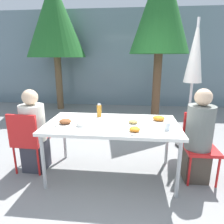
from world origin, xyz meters
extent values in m
plane|color=gray|center=(0.00, 0.00, 0.00)|extent=(24.00, 24.00, 0.00)
cube|color=slate|center=(0.00, 4.24, 1.50)|extent=(10.00, 0.20, 3.00)
cube|color=white|center=(0.00, 0.00, 0.73)|extent=(1.70, 0.89, 0.04)
cylinder|color=#B7B7B7|center=(-0.79, -0.39, 0.35)|extent=(0.04, 0.04, 0.71)
cylinder|color=#B7B7B7|center=(0.79, -0.39, 0.35)|extent=(0.04, 0.04, 0.71)
cylinder|color=#B7B7B7|center=(-0.79, 0.39, 0.35)|extent=(0.04, 0.04, 0.71)
cylinder|color=#B7B7B7|center=(0.79, 0.39, 0.35)|extent=(0.04, 0.04, 0.71)
cube|color=red|center=(-1.15, 0.04, 0.43)|extent=(0.41, 0.41, 0.04)
cube|color=red|center=(-1.16, -0.14, 0.66)|extent=(0.40, 0.05, 0.42)
cylinder|color=red|center=(-1.31, 0.22, 0.20)|extent=(0.03, 0.03, 0.41)
cylinder|color=red|center=(-0.97, 0.21, 0.20)|extent=(0.03, 0.03, 0.41)
cylinder|color=red|center=(-1.33, -0.12, 0.20)|extent=(0.03, 0.03, 0.41)
cylinder|color=red|center=(-0.99, -0.13, 0.20)|extent=(0.03, 0.03, 0.41)
cube|color=#383842|center=(-1.10, 0.04, 0.22)|extent=(0.31, 0.31, 0.45)
cylinder|color=beige|center=(-1.10, 0.04, 0.70)|extent=(0.33, 0.33, 0.51)
sphere|color=beige|center=(-1.10, 0.04, 1.06)|extent=(0.21, 0.21, 0.21)
cube|color=red|center=(1.15, 0.01, 0.43)|extent=(0.40, 0.40, 0.04)
cube|color=red|center=(1.15, 0.19, 0.66)|extent=(0.40, 0.04, 0.42)
cylinder|color=red|center=(1.32, -0.16, 0.20)|extent=(0.03, 0.03, 0.41)
cylinder|color=red|center=(0.98, -0.16, 0.20)|extent=(0.03, 0.03, 0.41)
cylinder|color=red|center=(1.32, 0.18, 0.20)|extent=(0.03, 0.03, 0.41)
cylinder|color=red|center=(0.98, 0.18, 0.20)|extent=(0.03, 0.03, 0.41)
cube|color=#473D33|center=(1.10, 0.01, 0.22)|extent=(0.30, 0.30, 0.45)
cylinder|color=slate|center=(1.10, 0.01, 0.72)|extent=(0.33, 0.33, 0.56)
sphere|color=beige|center=(1.10, 0.01, 1.11)|extent=(0.21, 0.21, 0.21)
cylinder|color=#333333|center=(1.25, 1.04, 0.03)|extent=(0.36, 0.36, 0.05)
cylinder|color=#BCBCBC|center=(1.25, 1.04, 1.08)|extent=(0.04, 0.04, 2.16)
cone|color=silver|center=(1.25, 1.04, 1.66)|extent=(0.29, 0.29, 1.00)
cylinder|color=white|center=(0.29, -0.30, 0.75)|extent=(0.22, 0.22, 0.01)
ellipsoid|color=orange|center=(0.29, -0.30, 0.78)|extent=(0.12, 0.12, 0.05)
cylinder|color=white|center=(0.61, 0.14, 0.75)|extent=(0.28, 0.28, 0.01)
ellipsoid|color=orange|center=(0.61, 0.14, 0.79)|extent=(0.15, 0.15, 0.06)
cylinder|color=white|center=(0.27, -0.02, 0.75)|extent=(0.21, 0.21, 0.01)
ellipsoid|color=tan|center=(0.27, -0.02, 0.78)|extent=(0.11, 0.11, 0.05)
cylinder|color=white|center=(-0.58, -0.12, 0.75)|extent=(0.27, 0.27, 0.01)
ellipsoid|color=brown|center=(-0.58, -0.12, 0.79)|extent=(0.15, 0.15, 0.06)
cylinder|color=#B7751E|center=(-0.21, 0.28, 0.83)|extent=(0.07, 0.07, 0.17)
cylinder|color=white|center=(-0.21, 0.28, 0.92)|extent=(0.05, 0.05, 0.02)
cylinder|color=silver|center=(0.67, -0.18, 0.79)|extent=(0.07, 0.07, 0.09)
cylinder|color=white|center=(-0.36, -0.13, 0.77)|extent=(0.14, 0.14, 0.06)
cylinder|color=brown|center=(-1.98, 3.49, 0.78)|extent=(0.20, 0.20, 1.56)
cone|color=#236628|center=(-1.98, 3.49, 2.61)|extent=(1.69, 1.69, 2.10)
cylinder|color=brown|center=(0.84, 2.53, 0.82)|extent=(0.20, 0.20, 1.64)
cone|color=#236628|center=(0.84, 2.53, 2.68)|extent=(1.37, 1.37, 2.08)
camera|label=1|loc=(0.25, -2.43, 1.57)|focal=32.00mm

